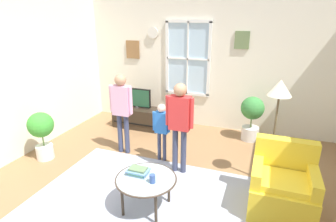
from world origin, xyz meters
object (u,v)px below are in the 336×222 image
cup (152,179)px  potted_plant_by_window (252,115)px  person_blue_shirt (162,126)px  person_red_shirt (180,118)px  remote_near_books (145,172)px  coffee_table (146,180)px  floor_lamp (279,99)px  television (137,98)px  armchair (282,187)px  tv_stand (138,117)px  potted_plant_corner (42,131)px  person_pink_shirt (122,105)px  book_stack (138,171)px

cup → potted_plant_by_window: potted_plant_by_window is taller
person_blue_shirt → potted_plant_by_window: size_ratio=1.14×
person_red_shirt → potted_plant_by_window: (0.96, 1.61, -0.37)m
person_blue_shirt → potted_plant_by_window: bearing=45.5°
remote_near_books → potted_plant_by_window: (1.14, 2.49, 0.07)m
coffee_table → person_red_shirt: bearing=83.7°
coffee_table → person_blue_shirt: size_ratio=0.77×
potted_plant_by_window → coffee_table: bearing=-112.3°
coffee_table → remote_near_books: (-0.07, 0.11, 0.04)m
person_blue_shirt → floor_lamp: size_ratio=0.65×
coffee_table → person_blue_shirt: bearing=102.7°
television → armchair: (2.93, -1.83, -0.35)m
television → floor_lamp: size_ratio=0.41×
tv_stand → coffee_table: size_ratio=1.35×
potted_plant_corner → person_red_shirt: bearing=10.1°
television → remote_near_books: bearing=-61.5°
television → floor_lamp: 3.10m
floor_lamp → coffee_table: bearing=-141.0°
coffee_table → person_pink_shirt: person_pink_shirt is taller
armchair → potted_plant_corner: size_ratio=1.03×
person_red_shirt → floor_lamp: bearing=7.5°
tv_stand → potted_plant_by_window: potted_plant_by_window is taller
coffee_table → potted_plant_corner: 2.28m
book_stack → potted_plant_corner: bearing=165.6°
coffee_table → tv_stand: bearing=118.6°
person_red_shirt → potted_plant_by_window: size_ratio=1.62×
book_stack → person_pink_shirt: size_ratio=0.19×
person_red_shirt → potted_plant_by_window: bearing=59.3°
television → person_pink_shirt: bearing=-75.6°
coffee_table → potted_plant_corner: potted_plant_corner is taller
remote_near_books → person_red_shirt: size_ratio=0.10×
armchair → cup: (-1.49, -0.65, 0.18)m
book_stack → remote_near_books: size_ratio=1.94×
armchair → remote_near_books: 1.75m
tv_stand → remote_near_books: size_ratio=7.48×
person_pink_shirt → remote_near_books: bearing=-50.4°
potted_plant_by_window → floor_lamp: bearing=-75.3°
television → potted_plant_corner: size_ratio=0.76×
book_stack → person_pink_shirt: 1.57m
tv_stand → floor_lamp: (2.77, -1.25, 1.08)m
potted_plant_corner → person_blue_shirt: bearing=18.8°
book_stack → potted_plant_by_window: potted_plant_by_window is taller
tv_stand → potted_plant_corner: bearing=-115.4°
floor_lamp → television: bearing=155.7°
person_red_shirt → potted_plant_corner: bearing=-169.9°
television → person_pink_shirt: 1.21m
coffee_table → person_red_shirt: (0.11, 0.99, 0.48)m
book_stack → cup: size_ratio=2.51×
remote_near_books → tv_stand: bearing=118.5°
cup → floor_lamp: bearing=42.6°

